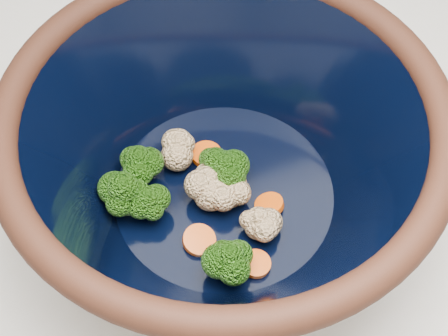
% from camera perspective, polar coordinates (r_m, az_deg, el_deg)
% --- Properties ---
extents(mixing_bowl, '(0.49, 0.49, 0.17)m').
position_cam_1_polar(mixing_bowl, '(0.56, 0.00, 0.95)').
color(mixing_bowl, black).
rests_on(mixing_bowl, counter).
extents(vegetable_pile, '(0.16, 0.17, 0.06)m').
position_cam_1_polar(vegetable_pile, '(0.58, -2.58, -2.02)').
color(vegetable_pile, '#608442').
rests_on(vegetable_pile, mixing_bowl).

